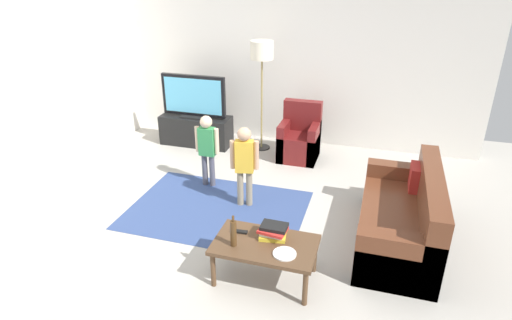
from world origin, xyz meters
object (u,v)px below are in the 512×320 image
(armchair, at_px, (300,140))
(child_center, at_px, (244,160))
(tv_stand, at_px, (196,131))
(tv, at_px, (194,97))
(child_near_tv, at_px, (207,144))
(coffee_table, at_px, (265,247))
(book_stack, at_px, (273,231))
(bottle, at_px, (233,233))
(floor_lamp, at_px, (262,56))
(plate, at_px, (285,254))
(tv_remote, at_px, (239,231))
(couch, at_px, (405,220))

(armchair, height_order, child_center, child_center)
(tv_stand, relative_size, armchair, 1.33)
(tv, distance_m, child_near_tv, 1.55)
(coffee_table, bearing_deg, child_near_tv, 127.54)
(tv, relative_size, book_stack, 3.81)
(bottle, bearing_deg, floor_lamp, 101.57)
(tv, distance_m, book_stack, 3.60)
(child_center, height_order, plate, child_center)
(tv, bearing_deg, tv_stand, 90.00)
(coffee_table, bearing_deg, tv, 124.61)
(bottle, bearing_deg, tv_remote, 95.19)
(child_near_tv, bearing_deg, armchair, 51.66)
(tv, xyz_separation_m, plate, (2.30, -3.13, -0.42))
(tv, bearing_deg, plate, -53.72)
(child_near_tv, xyz_separation_m, tv_remote, (1.00, -1.59, -0.19))
(floor_lamp, relative_size, child_center, 1.66)
(tv_stand, height_order, coffee_table, tv_stand)
(child_center, xyz_separation_m, coffee_table, (0.64, -1.31, -0.27))
(bottle, bearing_deg, child_center, 104.07)
(tv, height_order, couch, tv)
(child_near_tv, distance_m, child_center, 0.76)
(floor_lamp, bearing_deg, bottle, -78.43)
(tv_stand, bearing_deg, plate, -53.90)
(armchair, bearing_deg, tv_stand, 178.75)
(child_center, xyz_separation_m, plate, (0.86, -1.43, -0.22))
(tv_stand, xyz_separation_m, child_near_tv, (0.78, -1.34, 0.37))
(child_near_tv, distance_m, tv_remote, 1.88)
(child_near_tv, bearing_deg, tv_stand, 120.14)
(coffee_table, bearing_deg, book_stack, 69.22)
(floor_lamp, relative_size, bottle, 5.43)
(couch, xyz_separation_m, book_stack, (-1.28, -0.91, 0.20))
(floor_lamp, distance_m, bottle, 3.51)
(couch, height_order, floor_lamp, floor_lamp)
(tv_stand, xyz_separation_m, armchair, (1.81, -0.04, 0.05))
(couch, distance_m, armchair, 2.52)
(coffee_table, relative_size, plate, 4.55)
(child_center, distance_m, coffee_table, 1.48)
(floor_lamp, relative_size, coffee_table, 1.78)
(child_near_tv, bearing_deg, tv, 120.54)
(couch, relative_size, tv_remote, 10.59)
(tv, xyz_separation_m, book_stack, (2.12, -2.89, -0.36))
(bottle, bearing_deg, book_stack, 36.42)
(couch, distance_m, child_center, 2.01)
(tv, relative_size, couch, 0.61)
(armchair, relative_size, floor_lamp, 0.51)
(child_center, bearing_deg, tv, 130.26)
(tv_stand, bearing_deg, tv, -90.00)
(armchair, relative_size, tv_remote, 5.29)
(floor_lamp, height_order, coffee_table, floor_lamp)
(tv_stand, bearing_deg, book_stack, -53.90)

